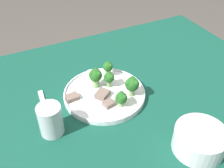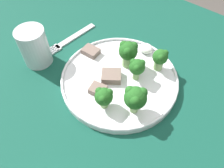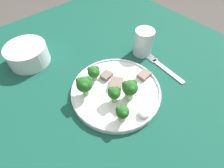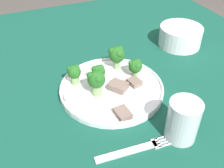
{
  "view_description": "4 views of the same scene",
  "coord_description": "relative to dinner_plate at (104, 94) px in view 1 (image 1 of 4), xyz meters",
  "views": [
    {
      "loc": [
        0.3,
        0.48,
        1.25
      ],
      "look_at": [
        0.03,
        -0.07,
        0.76
      ],
      "focal_mm": 42.0,
      "sensor_mm": 36.0,
      "label": 1
    },
    {
      "loc": [
        -0.14,
        0.15,
        1.09
      ],
      "look_at": [
        0.04,
        -0.06,
        0.72
      ],
      "focal_mm": 35.0,
      "sensor_mm": 36.0,
      "label": 2
    },
    {
      "loc": [
        -0.16,
        -0.31,
        1.12
      ],
      "look_at": [
        0.04,
        -0.08,
        0.73
      ],
      "focal_mm": 28.0,
      "sensor_mm": 36.0,
      "label": 3
    },
    {
      "loc": [
        0.51,
        -0.29,
        1.12
      ],
      "look_at": [
        0.07,
        -0.1,
        0.75
      ],
      "focal_mm": 42.0,
      "sensor_mm": 36.0,
      "label": 4
    }
  ],
  "objects": [
    {
      "name": "meat_slice_front_slice",
      "position": [
        0.01,
        0.01,
        0.01
      ],
      "size": [
        0.05,
        0.05,
        0.02
      ],
      "color": "#756056",
      "rests_on": "dinner_plate"
    },
    {
      "name": "broccoli_floret_back_left",
      "position": [
        -0.03,
        -0.02,
        0.04
      ],
      "size": [
        0.03,
        0.03,
        0.05
      ],
      "color": "#7FA866",
      "rests_on": "dinner_plate"
    },
    {
      "name": "meat_slice_rear_slice",
      "position": [
        0.01,
        0.06,
        0.01
      ],
      "size": [
        0.04,
        0.03,
        0.01
      ],
      "color": "#756056",
      "rests_on": "dinner_plate"
    },
    {
      "name": "broccoli_floret_front_left",
      "position": [
        0.01,
        -0.04,
        0.04
      ],
      "size": [
        0.04,
        0.04,
        0.07
      ],
      "color": "#7FA866",
      "rests_on": "dinner_plate"
    },
    {
      "name": "broccoli_floret_center_left",
      "position": [
        -0.07,
        0.05,
        0.05
      ],
      "size": [
        0.04,
        0.04,
        0.06
      ],
      "color": "#7FA866",
      "rests_on": "dinner_plate"
    },
    {
      "name": "drinking_glass",
      "position": [
        0.19,
        0.07,
        0.03
      ],
      "size": [
        0.06,
        0.06,
        0.09
      ],
      "color": "silver",
      "rests_on": "table"
    },
    {
      "name": "table",
      "position": [
        -0.04,
        0.09,
        -0.1
      ],
      "size": [
        1.12,
        0.96,
        0.7
      ],
      "color": "#114738",
      "rests_on": "ground_plane"
    },
    {
      "name": "meat_slice_middle_slice",
      "position": [
        0.1,
        -0.02,
        0.01
      ],
      "size": [
        0.04,
        0.03,
        0.01
      ],
      "color": "#756056",
      "rests_on": "dinner_plate"
    },
    {
      "name": "sauce_dollop",
      "position": [
        0.0,
        -0.11,
        0.01
      ],
      "size": [
        0.03,
        0.03,
        0.02
      ],
      "color": "white",
      "rests_on": "dinner_plate"
    },
    {
      "name": "cream_bowl",
      "position": [
        -0.13,
        0.29,
        0.02
      ],
      "size": [
        0.13,
        0.13,
        0.06
      ],
      "color": "silver",
      "rests_on": "table"
    },
    {
      "name": "broccoli_floret_center_back",
      "position": [
        -0.05,
        -0.08,
        0.04
      ],
      "size": [
        0.03,
        0.03,
        0.05
      ],
      "color": "#7FA866",
      "rests_on": "dinner_plate"
    },
    {
      "name": "broccoli_floret_near_rim_left",
      "position": [
        -0.02,
        0.08,
        0.03
      ],
      "size": [
        0.04,
        0.04,
        0.05
      ],
      "color": "#7FA866",
      "rests_on": "dinner_plate"
    },
    {
      "name": "fork",
      "position": [
        0.19,
        -0.02,
        -0.01
      ],
      "size": [
        0.03,
        0.18,
        0.0
      ],
      "color": "silver",
      "rests_on": "table"
    },
    {
      "name": "dinner_plate",
      "position": [
        0.0,
        0.0,
        0.0
      ],
      "size": [
        0.26,
        0.26,
        0.02
      ],
      "color": "white",
      "rests_on": "table"
    }
  ]
}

